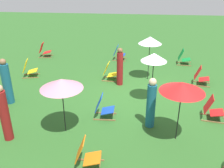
# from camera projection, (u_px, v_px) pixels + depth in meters

# --- Properties ---
(ground_plane) EXTENTS (40.00, 40.00, 0.00)m
(ground_plane) POSITION_uv_depth(u_px,v_px,m) (142.00, 97.00, 10.03)
(ground_plane) COLOR #2D6026
(deckchair_1) EXTENTS (0.49, 0.77, 0.83)m
(deckchair_1) POSITION_uv_depth(u_px,v_px,m) (103.00, 108.00, 8.51)
(deckchair_1) COLOR olive
(deckchair_1) RESTS_ON ground
(deckchair_2) EXTENTS (0.61, 0.84, 0.83)m
(deckchair_2) POSITION_uv_depth(u_px,v_px,m) (201.00, 77.00, 10.94)
(deckchair_2) COLOR olive
(deckchair_2) RESTS_ON ground
(deckchair_4) EXTENTS (0.55, 0.80, 0.83)m
(deckchair_4) POSITION_uv_depth(u_px,v_px,m) (44.00, 51.00, 14.42)
(deckchair_4) COLOR olive
(deckchair_4) RESTS_ON ground
(deckchair_5) EXTENTS (0.54, 0.80, 0.83)m
(deckchair_5) POSITION_uv_depth(u_px,v_px,m) (183.00, 58.00, 13.27)
(deckchair_5) COLOR olive
(deckchair_5) RESTS_ON ground
(deckchair_6) EXTENTS (0.59, 0.83, 0.83)m
(deckchair_6) POSITION_uv_depth(u_px,v_px,m) (212.00, 109.00, 8.40)
(deckchair_6) COLOR olive
(deckchair_6) RESTS_ON ground
(deckchair_7) EXTENTS (0.52, 0.79, 0.83)m
(deckchair_7) POSITION_uv_depth(u_px,v_px,m) (86.00, 155.00, 6.34)
(deckchair_7) COLOR olive
(deckchair_7) RESTS_ON ground
(deckchair_9) EXTENTS (0.53, 0.80, 0.83)m
(deckchair_9) POSITION_uv_depth(u_px,v_px,m) (119.00, 53.00, 13.93)
(deckchair_9) COLOR olive
(deckchair_9) RESTS_ON ground
(deckchair_10) EXTENTS (0.64, 0.85, 0.83)m
(deckchair_10) POSITION_uv_depth(u_px,v_px,m) (29.00, 69.00, 11.76)
(deckchair_10) COLOR olive
(deckchair_10) RESTS_ON ground
(deckchair_11) EXTENTS (0.55, 0.80, 0.83)m
(deckchair_11) POSITION_uv_depth(u_px,v_px,m) (109.00, 72.00, 11.41)
(deckchair_11) COLOR olive
(deckchair_11) RESTS_ON ground
(umbrella_0) EXTENTS (1.27, 1.27, 1.88)m
(umbrella_0) POSITION_uv_depth(u_px,v_px,m) (182.00, 87.00, 6.82)
(umbrella_0) COLOR black
(umbrella_0) RESTS_ON ground
(umbrella_1) EXTENTS (0.94, 0.94, 1.94)m
(umbrella_1) POSITION_uv_depth(u_px,v_px,m) (154.00, 57.00, 8.94)
(umbrella_1) COLOR black
(umbrella_1) RESTS_ON ground
(umbrella_2) EXTENTS (1.02, 1.02, 2.00)m
(umbrella_2) POSITION_uv_depth(u_px,v_px,m) (150.00, 40.00, 10.86)
(umbrella_2) COLOR black
(umbrella_2) RESTS_ON ground
(umbrella_3) EXTENTS (1.27, 1.27, 1.80)m
(umbrella_3) POSITION_uv_depth(u_px,v_px,m) (61.00, 84.00, 7.22)
(umbrella_3) COLOR black
(umbrella_3) RESTS_ON ground
(person_0) EXTENTS (0.34, 0.34, 1.67)m
(person_0) POSITION_uv_depth(u_px,v_px,m) (120.00, 67.00, 10.76)
(person_0) COLOR maroon
(person_0) RESTS_ON ground
(person_1) EXTENTS (0.44, 0.44, 1.77)m
(person_1) POSITION_uv_depth(u_px,v_px,m) (7.00, 83.00, 9.25)
(person_1) COLOR #195972
(person_1) RESTS_ON ground
(person_2) EXTENTS (0.39, 0.39, 1.69)m
(person_2) POSITION_uv_depth(u_px,v_px,m) (151.00, 104.00, 7.84)
(person_2) COLOR #195972
(person_2) RESTS_ON ground
(person_3) EXTENTS (0.28, 0.28, 1.79)m
(person_3) POSITION_uv_depth(u_px,v_px,m) (4.00, 114.00, 7.20)
(person_3) COLOR maroon
(person_3) RESTS_ON ground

